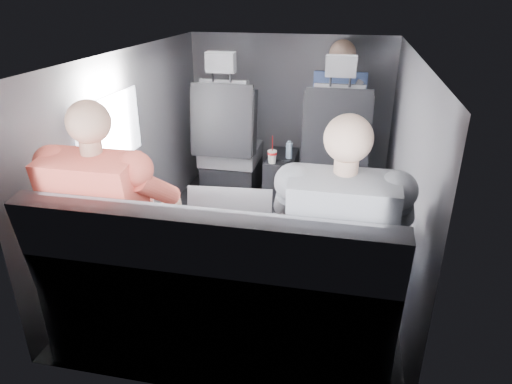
% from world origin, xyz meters
% --- Properties ---
extents(floor, '(2.60, 2.60, 0.00)m').
position_xyz_m(floor, '(0.00, 0.00, 0.00)').
color(floor, black).
rests_on(floor, ground).
extents(ceiling, '(2.60, 2.60, 0.00)m').
position_xyz_m(ceiling, '(0.00, 0.00, 1.35)').
color(ceiling, '#B2B2AD').
rests_on(ceiling, panel_back).
extents(panel_left, '(0.02, 2.60, 1.35)m').
position_xyz_m(panel_left, '(-0.90, 0.00, 0.68)').
color(panel_left, '#56565B').
rests_on(panel_left, floor).
extents(panel_right, '(0.02, 2.60, 1.35)m').
position_xyz_m(panel_right, '(0.90, 0.00, 0.68)').
color(panel_right, '#56565B').
rests_on(panel_right, floor).
extents(panel_front, '(1.80, 0.02, 1.35)m').
position_xyz_m(panel_front, '(0.00, 1.30, 0.68)').
color(panel_front, '#56565B').
rests_on(panel_front, floor).
extents(panel_back, '(1.80, 0.02, 1.35)m').
position_xyz_m(panel_back, '(0.00, -1.30, 0.68)').
color(panel_back, '#56565B').
rests_on(panel_back, floor).
extents(side_window, '(0.02, 0.75, 0.42)m').
position_xyz_m(side_window, '(-0.88, -0.30, 0.90)').
color(side_window, white).
rests_on(side_window, panel_left).
extents(seatbelt, '(0.35, 0.11, 0.59)m').
position_xyz_m(seatbelt, '(0.45, 0.67, 0.80)').
color(seatbelt, black).
rests_on(seatbelt, front_seat_right).
extents(front_seat_left, '(0.52, 0.58, 1.26)m').
position_xyz_m(front_seat_left, '(-0.45, 0.84, 0.40)').
color(front_seat_left, black).
rests_on(front_seat_left, floor).
extents(front_seat_right, '(0.52, 0.58, 1.26)m').
position_xyz_m(front_seat_right, '(0.45, 0.84, 0.40)').
color(front_seat_right, black).
rests_on(front_seat_right, floor).
extents(center_console, '(0.24, 0.48, 0.41)m').
position_xyz_m(center_console, '(0.00, 0.88, 0.20)').
color(center_console, black).
rests_on(center_console, floor).
extents(rear_bench, '(1.60, 0.57, 0.92)m').
position_xyz_m(rear_bench, '(0.00, -1.06, 0.31)').
color(rear_bench, '#55565A').
rests_on(rear_bench, floor).
extents(soda_cup, '(0.08, 0.08, 0.23)m').
position_xyz_m(soda_cup, '(-0.05, 0.69, 0.46)').
color(soda_cup, white).
rests_on(soda_cup, center_console).
extents(water_bottle, '(0.05, 0.05, 0.16)m').
position_xyz_m(water_bottle, '(0.07, 0.81, 0.47)').
color(water_bottle, '#A6CBE0').
rests_on(water_bottle, center_console).
extents(laptop_white, '(0.33, 0.32, 0.22)m').
position_xyz_m(laptop_white, '(-0.50, -0.82, 0.63)').
color(laptop_white, white).
rests_on(laptop_white, passenger_rear_left).
extents(laptop_silver, '(0.42, 0.38, 0.28)m').
position_xyz_m(laptop_silver, '(0.03, -0.82, 0.64)').
color(laptop_silver, '#B3B2B7').
rests_on(laptop_silver, rear_bench).
extents(laptop_black, '(0.37, 0.40, 0.22)m').
position_xyz_m(laptop_black, '(0.51, -0.83, 0.63)').
color(laptop_black, black).
rests_on(laptop_black, passenger_rear_right).
extents(passenger_rear_left, '(0.54, 0.65, 1.28)m').
position_xyz_m(passenger_rear_left, '(-0.53, -0.97, 0.65)').
color(passenger_rear_left, '#303034').
rests_on(passenger_rear_left, rear_bench).
extents(passenger_rear_right, '(0.54, 0.65, 1.27)m').
position_xyz_m(passenger_rear_right, '(0.55, -0.97, 0.65)').
color(passenger_rear_right, navy).
rests_on(passenger_rear_right, rear_bench).
extents(passenger_front_right, '(0.43, 0.43, 0.91)m').
position_xyz_m(passenger_front_right, '(0.44, 1.10, 0.76)').
color(passenger_front_right, navy).
rests_on(passenger_front_right, front_seat_right).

